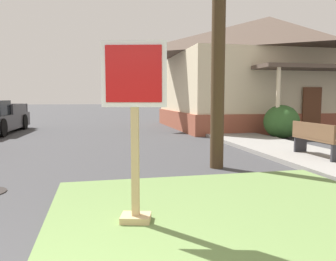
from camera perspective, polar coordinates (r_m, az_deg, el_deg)
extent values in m
cube|color=#668447|center=(4.10, 15.30, -16.80)|extent=(4.91, 5.35, 0.08)
cube|color=gray|center=(9.40, 23.35, -4.14)|extent=(2.20, 16.64, 0.12)
cube|color=tan|center=(3.95, -5.78, -0.97)|extent=(0.11, 0.11, 2.12)
cube|color=tan|center=(4.19, -5.63, -14.94)|extent=(0.42, 0.36, 0.08)
cube|color=white|center=(3.88, -6.00, 9.80)|extent=(0.75, 0.21, 0.77)
cube|color=red|center=(3.87, -6.03, 9.81)|extent=(0.64, 0.18, 0.66)
cube|color=#38383D|center=(17.30, -24.54, 3.46)|extent=(0.21, 2.33, 0.44)
cube|color=#38383D|center=(19.24, -25.90, 3.58)|extent=(1.78, 0.18, 0.44)
cylinder|color=black|center=(14.82, -27.06, 0.41)|extent=(0.30, 0.77, 0.76)
cylinder|color=black|center=(18.01, -23.92, 1.38)|extent=(0.30, 0.77, 0.76)
cube|color=brown|center=(9.05, 24.72, -1.36)|extent=(0.40, 1.60, 0.06)
cube|color=brown|center=(8.92, 23.85, 0.00)|extent=(0.05, 1.60, 0.38)
cube|color=#2D2D33|center=(9.66, 22.09, -2.24)|extent=(0.36, 0.06, 0.41)
cube|color=brown|center=(18.93, 16.79, 2.04)|extent=(10.61, 7.72, 0.90)
cube|color=beige|center=(18.91, 16.95, 7.75)|extent=(10.40, 7.57, 2.87)
pyramid|color=brown|center=(19.18, 17.18, 15.30)|extent=(11.14, 8.11, 2.17)
cube|color=brown|center=(15.13, 25.60, 9.87)|extent=(5.84, 1.40, 0.16)
cylinder|color=beige|center=(13.28, 18.62, 4.67)|extent=(0.16, 0.16, 2.83)
cube|color=brown|center=(15.63, 23.78, 3.26)|extent=(0.90, 0.06, 2.00)
ellipsoid|color=#315C29|center=(13.54, 19.18, 1.45)|extent=(1.37, 1.37, 1.31)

